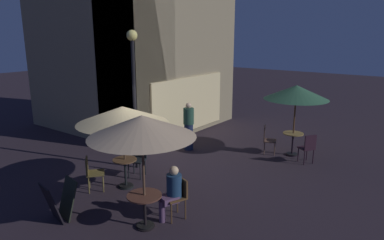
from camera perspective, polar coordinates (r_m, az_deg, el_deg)
name	(u,v)px	position (r m, az deg, el deg)	size (l,w,h in m)	color
ground_plane	(145,177)	(10.07, -7.72, -9.21)	(60.00, 60.00, 0.00)	#292028
cafe_building	(131,9)	(14.30, -9.85, 17.37)	(6.15, 6.71, 9.68)	gray
street_lamp_near_corner	(134,77)	(10.13, -9.47, 6.90)	(0.30, 0.30, 4.03)	black
menu_sandwich_board	(60,201)	(8.21, -20.73, -12.20)	(0.72, 0.66, 0.86)	black
cafe_table_0	(293,140)	(11.99, 16.08, -3.12)	(0.66, 0.66, 0.76)	black
cafe_table_1	(125,168)	(9.35, -10.81, -7.76)	(0.62, 0.62, 0.78)	black
cafe_table_2	(145,204)	(7.47, -7.71, -13.38)	(0.72, 0.72, 0.73)	black
patio_umbrella_0	(296,93)	(11.64, 16.60, 4.29)	(2.04, 2.04, 2.34)	black
patio_umbrella_1	(123,115)	(8.93, -11.23, 0.78)	(2.31, 2.31, 2.17)	black
patio_umbrella_2	(142,127)	(6.87, -8.16, -1.09)	(2.14, 2.14, 2.40)	black
cafe_chair_0	(267,137)	(11.96, 12.11, -2.80)	(0.55, 0.55, 0.94)	brown
cafe_chair_1	(308,146)	(11.35, 18.38, -4.06)	(0.56, 0.56, 0.94)	black
cafe_chair_2	(138,157)	(10.01, -8.80, -5.92)	(0.57, 0.57, 0.91)	black
cafe_chair_3	(92,171)	(9.35, -16.02, -7.92)	(0.62, 0.62, 0.88)	brown
cafe_chair_4	(178,193)	(7.77, -2.33, -11.86)	(0.56, 0.56, 0.90)	brown
patron_seated_0	(172,190)	(7.65, -3.30, -11.25)	(0.52, 0.44, 1.21)	#5D4063
patron_standing_1	(189,126)	(12.02, -0.55, -1.04)	(0.36, 0.36, 1.65)	#1C2644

